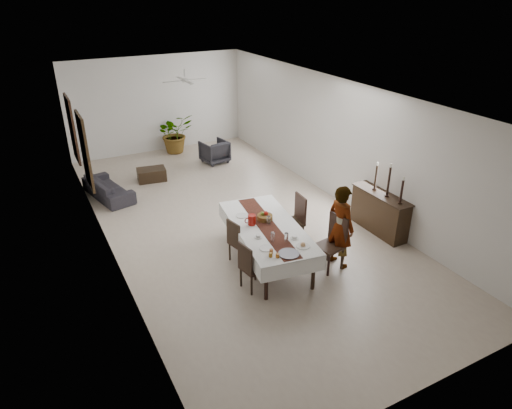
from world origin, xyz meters
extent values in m
cube|color=#BCAC95|center=(0.00, 0.00, 0.00)|extent=(6.00, 12.00, 0.00)
cube|color=silver|center=(0.00, 0.00, 3.20)|extent=(6.00, 12.00, 0.02)
cube|color=silver|center=(0.00, 6.00, 1.60)|extent=(6.00, 0.02, 3.20)
cube|color=silver|center=(0.00, -6.00, 1.60)|extent=(6.00, 0.02, 3.20)
cube|color=silver|center=(-3.00, 0.00, 1.60)|extent=(0.02, 12.00, 3.20)
cube|color=silver|center=(3.00, 0.00, 1.60)|extent=(0.02, 12.00, 3.20)
cube|color=black|center=(-0.17, -1.95, 0.79)|extent=(1.46, 2.74, 0.05)
cylinder|color=black|center=(-0.82, -3.10, 0.38)|extent=(0.09, 0.09, 0.76)
cylinder|color=black|center=(0.12, -3.24, 0.38)|extent=(0.09, 0.09, 0.76)
cylinder|color=black|center=(-0.46, -0.65, 0.38)|extent=(0.09, 0.09, 0.76)
cylinder|color=black|center=(0.48, -0.79, 0.38)|extent=(0.09, 0.09, 0.76)
cube|color=white|center=(-0.17, -1.95, 0.82)|extent=(1.68, 2.96, 0.01)
cube|color=white|center=(-0.80, -1.85, 0.66)|extent=(0.42, 2.77, 0.33)
cube|color=silver|center=(0.46, -2.04, 0.66)|extent=(0.42, 2.77, 0.33)
cube|color=silver|center=(-0.37, -3.33, 0.66)|extent=(1.27, 0.20, 0.33)
cube|color=silver|center=(0.03, -0.57, 0.66)|extent=(1.27, 0.20, 0.33)
cube|color=#522217|center=(-0.17, -1.95, 0.83)|extent=(0.77, 2.74, 0.00)
cylinder|color=maroon|center=(-0.41, -1.75, 0.94)|extent=(0.18, 0.18, 0.22)
torus|color=maroon|center=(-0.51, -1.73, 0.94)|extent=(0.13, 0.04, 0.13)
cylinder|color=white|center=(-0.14, -2.66, 0.92)|extent=(0.08, 0.08, 0.18)
cylinder|color=white|center=(-0.36, -2.52, 0.92)|extent=(0.08, 0.08, 0.18)
cylinder|color=white|center=(-0.11, -1.90, 0.92)|extent=(0.08, 0.08, 0.18)
cylinder|color=white|center=(0.06, -2.64, 0.86)|extent=(0.10, 0.10, 0.07)
cylinder|color=silver|center=(0.06, -2.64, 0.83)|extent=(0.16, 0.16, 0.01)
cylinder|color=silver|center=(-0.55, -2.28, 0.86)|extent=(0.10, 0.10, 0.07)
cylinder|color=silver|center=(-0.55, -2.28, 0.83)|extent=(0.16, 0.16, 0.01)
cylinder|color=silver|center=(0.04, -2.97, 0.83)|extent=(0.26, 0.26, 0.02)
sphere|color=tan|center=(0.04, -2.97, 0.86)|extent=(0.10, 0.10, 0.10)
cylinder|color=silver|center=(-0.61, -2.71, 0.83)|extent=(0.26, 0.26, 0.02)
cylinder|color=silver|center=(-0.43, -1.31, 0.83)|extent=(0.26, 0.26, 0.02)
cylinder|color=#45444A|center=(-0.34, -3.08, 0.84)|extent=(0.39, 0.39, 0.02)
cylinder|color=#9C5316|center=(-0.58, -3.07, 0.87)|extent=(0.07, 0.07, 0.08)
cylinder|color=#895813|center=(-0.67, -2.99, 0.87)|extent=(0.07, 0.07, 0.08)
cylinder|color=#924615|center=(-0.61, -2.89, 0.87)|extent=(0.07, 0.07, 0.08)
cylinder|color=brown|center=(-0.08, -1.69, 0.88)|extent=(0.33, 0.33, 0.11)
sphere|color=#AA1911|center=(-0.04, -1.67, 0.96)|extent=(0.10, 0.10, 0.10)
sphere|color=olive|center=(-0.11, -1.65, 0.96)|extent=(0.09, 0.09, 0.09)
cube|color=black|center=(0.81, -2.79, 0.51)|extent=(0.56, 0.56, 0.06)
cylinder|color=black|center=(1.04, -2.95, 0.24)|extent=(0.06, 0.06, 0.48)
cylinder|color=black|center=(0.97, -2.56, 0.24)|extent=(0.06, 0.06, 0.48)
cylinder|color=black|center=(0.65, -3.02, 0.24)|extent=(0.06, 0.06, 0.48)
cylinder|color=black|center=(0.58, -2.63, 0.24)|extent=(0.06, 0.06, 0.48)
cube|color=black|center=(1.03, -2.75, 0.84)|extent=(0.12, 0.49, 0.62)
cube|color=black|center=(0.68, -1.54, 0.50)|extent=(0.51, 0.51, 0.05)
cylinder|color=black|center=(0.86, -1.75, 0.23)|extent=(0.05, 0.05, 0.47)
cylinder|color=black|center=(0.89, -1.36, 0.23)|extent=(0.05, 0.05, 0.47)
cylinder|color=black|center=(0.48, -1.72, 0.23)|extent=(0.05, 0.05, 0.47)
cylinder|color=black|center=(0.50, -1.33, 0.23)|extent=(0.05, 0.05, 0.47)
cube|color=black|center=(0.90, -1.56, 0.82)|extent=(0.08, 0.48, 0.60)
cube|color=black|center=(-0.86, -2.66, 0.44)|extent=(0.48, 0.48, 0.05)
cylinder|color=black|center=(-1.05, -2.52, 0.21)|extent=(0.05, 0.05, 0.42)
cylinder|color=black|center=(-1.00, -2.86, 0.21)|extent=(0.05, 0.05, 0.42)
cylinder|color=black|center=(-0.71, -2.47, 0.21)|extent=(0.05, 0.05, 0.42)
cylinder|color=black|center=(-0.66, -2.81, 0.21)|extent=(0.05, 0.05, 0.42)
cube|color=black|center=(-1.05, -2.69, 0.73)|extent=(0.10, 0.42, 0.54)
cube|color=black|center=(-0.65, -1.71, 0.44)|extent=(0.50, 0.50, 0.05)
cylinder|color=black|center=(-0.85, -1.58, 0.21)|extent=(0.05, 0.05, 0.41)
cylinder|color=black|center=(-0.78, -1.91, 0.21)|extent=(0.05, 0.05, 0.41)
cylinder|color=black|center=(-0.52, -1.50, 0.21)|extent=(0.05, 0.05, 0.41)
cylinder|color=black|center=(-0.45, -1.84, 0.21)|extent=(0.05, 0.05, 0.41)
cube|color=black|center=(-0.84, -1.75, 0.72)|extent=(0.12, 0.42, 0.53)
imported|color=#9A9DA2|center=(1.09, -2.76, 0.89)|extent=(0.51, 0.70, 1.78)
cube|color=black|center=(2.78, -2.06, 0.47)|extent=(0.41, 1.55, 0.93)
cube|color=black|center=(2.78, -2.06, 0.95)|extent=(0.46, 1.62, 0.03)
cylinder|color=black|center=(2.78, -2.63, 0.98)|extent=(0.10, 0.10, 0.03)
cylinder|color=black|center=(2.78, -2.63, 1.25)|extent=(0.05, 0.05, 0.52)
cylinder|color=beige|center=(2.78, -2.63, 1.55)|extent=(0.04, 0.04, 0.08)
cylinder|color=black|center=(2.78, -2.22, 0.98)|extent=(0.10, 0.10, 0.03)
cylinder|color=black|center=(2.78, -2.22, 1.33)|extent=(0.05, 0.05, 0.67)
cylinder|color=beige|center=(2.78, -2.22, 1.71)|extent=(0.04, 0.04, 0.08)
cylinder|color=black|center=(2.78, -1.80, 0.98)|extent=(0.10, 0.10, 0.03)
cylinder|color=black|center=(2.78, -1.80, 1.28)|extent=(0.05, 0.05, 0.57)
cylinder|color=#EDE8CD|center=(2.78, -1.80, 1.61)|extent=(0.04, 0.04, 0.08)
imported|color=#2C282E|center=(-2.46, 2.84, 0.27)|extent=(1.12, 1.98, 0.54)
imported|color=#29272C|center=(1.18, 3.96, 0.36)|extent=(0.89, 0.91, 0.72)
cube|color=black|center=(-1.08, 3.44, 0.18)|extent=(0.88, 0.65, 0.36)
imported|color=#2F5622|center=(0.39, 5.52, 0.66)|extent=(1.34, 1.20, 1.33)
cube|color=black|center=(-2.96, 2.20, 1.60)|extent=(0.06, 1.05, 1.85)
cube|color=silver|center=(-2.92, 2.20, 1.60)|extent=(0.01, 0.90, 1.70)
cube|color=black|center=(-2.96, 4.30, 1.60)|extent=(0.06, 1.05, 1.85)
cube|color=white|center=(-2.92, 4.30, 1.60)|extent=(0.01, 0.90, 1.70)
cylinder|color=silver|center=(0.00, 3.00, 3.10)|extent=(0.04, 0.04, 0.20)
cylinder|color=silver|center=(0.00, 3.00, 2.90)|extent=(0.16, 0.16, 0.08)
cube|color=white|center=(0.00, 3.35, 2.90)|extent=(0.10, 0.55, 0.01)
cube|color=silver|center=(0.00, 2.65, 2.90)|extent=(0.10, 0.55, 0.01)
cube|color=white|center=(0.35, 3.00, 2.90)|extent=(0.55, 0.10, 0.01)
cube|color=silver|center=(-0.35, 3.00, 2.90)|extent=(0.55, 0.10, 0.01)
camera|label=1|loc=(-4.19, -9.08, 5.33)|focal=32.00mm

